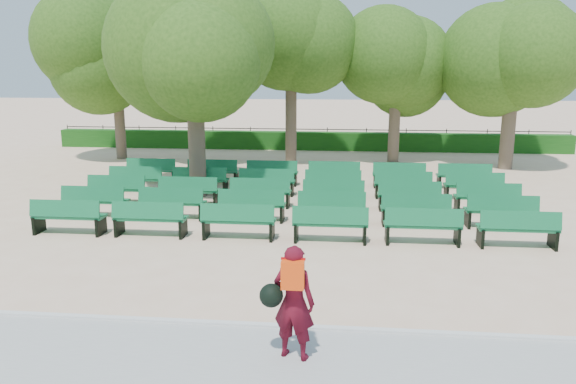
# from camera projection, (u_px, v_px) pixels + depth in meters

# --- Properties ---
(ground) EXTENTS (120.00, 120.00, 0.00)m
(ground) POSITION_uv_depth(u_px,v_px,m) (272.00, 223.00, 15.15)
(ground) COLOR beige
(paving) EXTENTS (30.00, 2.20, 0.06)m
(paving) POSITION_uv_depth(u_px,v_px,m) (204.00, 362.00, 7.96)
(paving) COLOR #A9A9A4
(paving) RESTS_ON ground
(curb) EXTENTS (30.00, 0.12, 0.10)m
(curb) POSITION_uv_depth(u_px,v_px,m) (222.00, 325.00, 9.07)
(curb) COLOR silver
(curb) RESTS_ON ground
(hedge) EXTENTS (26.00, 0.70, 0.90)m
(hedge) POSITION_uv_depth(u_px,v_px,m) (307.00, 141.00, 28.65)
(hedge) COLOR #185115
(hedge) RESTS_ON ground
(fence) EXTENTS (26.00, 0.10, 1.02)m
(fence) POSITION_uv_depth(u_px,v_px,m) (308.00, 148.00, 29.13)
(fence) COLOR black
(fence) RESTS_ON ground
(tree_line) EXTENTS (21.80, 6.80, 7.04)m
(tree_line) POSITION_uv_depth(u_px,v_px,m) (301.00, 162.00, 24.86)
(tree_line) COLOR #345D18
(tree_line) RESTS_ON ground
(bench_array) EXTENTS (1.80, 0.56, 1.14)m
(bench_array) POSITION_uv_depth(u_px,v_px,m) (296.00, 204.00, 16.84)
(bench_array) COLOR #126A3B
(bench_array) RESTS_ON ground
(tree_among) EXTENTS (4.87, 4.87, 6.52)m
(tree_among) POSITION_uv_depth(u_px,v_px,m) (194.00, 61.00, 17.45)
(tree_among) COLOR brown
(tree_among) RESTS_ON ground
(person) EXTENTS (0.83, 0.55, 1.67)m
(person) POSITION_uv_depth(u_px,v_px,m) (292.00, 301.00, 7.85)
(person) COLOR #4F0B18
(person) RESTS_ON ground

